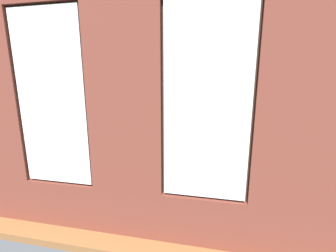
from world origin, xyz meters
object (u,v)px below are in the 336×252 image
Objects in this scene: coffee_table at (175,142)px; remote_gray at (189,139)px; potted_plant_foreground_right at (110,114)px; cup_ceramic at (160,138)px; remote_silver at (170,138)px; media_console at (71,141)px; potted_plant_corner_near_left at (270,119)px; remote_black at (178,141)px; potted_plant_by_left_couch at (255,134)px; couch_by_window at (116,185)px; potted_plant_near_tv at (66,142)px; potted_plant_between_couches at (203,161)px; candle_jar at (175,138)px; papasan_chair at (163,125)px; tv_flatscreen at (69,120)px; potted_plant_beside_window_right at (51,165)px; couch_left at (282,153)px.

remote_gray reaches higher than coffee_table.
cup_ceramic is at bearing 140.93° from potted_plant_foreground_right.
media_console is (2.90, 0.30, -0.16)m from remote_silver.
potted_plant_corner_near_left is (-2.79, -1.84, 0.39)m from coffee_table.
potted_plant_by_left_couch is at bearing -31.61° from remote_black.
couch_by_window is 2.61m from remote_black.
potted_plant_foreground_right reaches higher than remote_silver.
potted_plant_corner_near_left is (-2.42, -1.70, 0.33)m from remote_gray.
coffee_table is 1.31× the size of media_console.
remote_black is 2.82m from potted_plant_near_tv.
remote_silver is at bearing 54.72° from remote_gray.
coffee_table is at bearing 70.78° from remote_gray.
potted_plant_between_couches is at bearing 129.94° from potted_plant_foreground_right.
couch_by_window is at bearing 87.20° from cup_ceramic.
candle_jar is 2.77m from potted_plant_near_tv.
couch_by_window is at bearing 122.56° from remote_gray.
remote_black is 0.16× the size of papasan_chair.
couch_by_window is 2.47m from potted_plant_near_tv.
potted_plant_by_left_couch is (-5.30, -1.27, -0.44)m from tv_flatscreen.
potted_plant_foreground_right reaches higher than candle_jar.
tv_flatscreen is 5.47m from potted_plant_by_left_couch.
remote_silver is 2.60m from potted_plant_by_left_couch.
tv_flatscreen is 1.17m from potted_plant_near_tv.
remote_black is at bearing -123.75° from potted_plant_beside_window_right.
remote_silver is (0.27, -0.22, 0.00)m from remote_black.
remote_black is 0.12× the size of potted_plant_corner_near_left.
cup_ceramic is 0.10× the size of potted_plant_beside_window_right.
potted_plant_foreground_right is at bearing -77.83° from remote_silver.
couch_left is at bearing -143.82° from couch_by_window.
potted_plant_foreground_right is (2.88, -1.92, 0.34)m from remote_black.
remote_black is 2.44m from potted_plant_by_left_couch.
couch_by_window reaches higher than remote_gray.
remote_silver is 0.16× the size of papasan_chair.
papasan_chair is (1.13, -1.58, 0.02)m from remote_gray.
papasan_chair is (0.35, -1.84, -0.02)m from cup_ceramic.
candle_jar is 0.12× the size of media_console.
potted_plant_near_tv reaches higher than candle_jar.
remote_gray is 0.12× the size of potted_plant_corner_near_left.
potted_plant_near_tv is (1.75, 2.89, 0.10)m from papasan_chair.
potted_plant_beside_window_right reaches higher than potted_plant_by_left_couch.
candle_jar is 3.32m from potted_plant_foreground_right.
media_console is (5.70, -0.12, -0.07)m from couch_left.
potted_plant_foreground_right is (2.60, -1.71, 0.34)m from remote_silver.
potted_plant_near_tv reaches higher than media_console.
potted_plant_corner_near_left reaches higher than papasan_chair.
couch_left is 2.55m from remote_black.
potted_plant_corner_near_left is at bearing 174.08° from couch_left.
potted_plant_beside_window_right is at bearing 17.84° from remote_silver.
potted_plant_between_couches is (1.74, 2.25, 0.52)m from couch_left.
potted_plant_foreground_right is 5.08m from potted_plant_by_left_couch.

